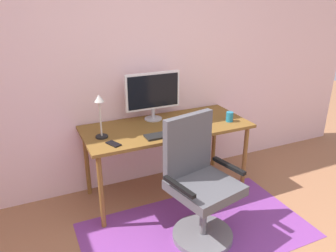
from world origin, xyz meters
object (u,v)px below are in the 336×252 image
desk_lamp (100,109)px  office_chair (199,189)px  cell_phone (114,144)px  computer_mouse (201,128)px  keyboard (168,134)px  monitor (153,93)px  coffee_cup (230,117)px  desk (167,132)px

desk_lamp → office_chair: 1.08m
cell_phone → office_chair: (0.56, -0.51, -0.30)m
cell_phone → office_chair: size_ratio=0.13×
computer_mouse → keyboard: bearing=176.7°
keyboard → computer_mouse: 0.34m
monitor → keyboard: size_ratio=1.32×
monitor → coffee_cup: 0.80m
monitor → keyboard: (-0.03, -0.43, -0.27)m
desk → computer_mouse: computer_mouse is taller
coffee_cup → cell_phone: bearing=-177.6°
coffee_cup → office_chair: office_chair is taller
desk_lamp → desk: bearing=2.1°
cell_phone → desk_lamp: 0.33m
monitor → cell_phone: monitor is taller
coffee_cup → desk_lamp: desk_lamp is taller
keyboard → coffee_cup: (0.70, 0.06, 0.04)m
computer_mouse → coffee_cup: (0.37, 0.08, 0.03)m
computer_mouse → office_chair: bearing=-120.7°
monitor → keyboard: 0.51m
coffee_cup → keyboard: bearing=-175.3°
keyboard → coffee_cup: 0.71m
desk → computer_mouse: size_ratio=15.54×
monitor → computer_mouse: monitor is taller
monitor → coffee_cup: monitor is taller
desk → cell_phone: bearing=-160.2°
keyboard → office_chair: size_ratio=0.41×
desk → keyboard: (-0.09, -0.22, 0.08)m
computer_mouse → office_chair: office_chair is taller
desk → office_chair: 0.76m
desk → cell_phone: cell_phone is taller
cell_phone → desk: bearing=-2.9°
monitor → computer_mouse: bearing=-56.1°
desk_lamp → cell_phone: bearing=-74.4°
monitor → coffee_cup: size_ratio=5.78×
keyboard → cell_phone: 0.51m
keyboard → office_chair: 0.59m
monitor → office_chair: size_ratio=0.54×
desk → desk_lamp: desk_lamp is taller
computer_mouse → cell_phone: bearing=178.1°
coffee_cup → desk: bearing=165.2°
keyboard → cell_phone: size_ratio=3.07×
computer_mouse → office_chair: size_ratio=0.10×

